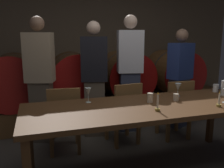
# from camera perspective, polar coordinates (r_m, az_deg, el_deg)

# --- Properties ---
(back_wall) EXTENTS (5.89, 0.24, 2.67)m
(back_wall) POSITION_cam_1_polar(r_m,az_deg,el_deg) (4.84, -4.54, 9.17)
(back_wall) COLOR brown
(back_wall) RESTS_ON ground
(barrel_shelf) EXTENTS (5.30, 0.90, 0.38)m
(barrel_shelf) POSITION_cam_1_polar(r_m,az_deg,el_deg) (4.50, -2.74, -5.79)
(barrel_shelf) COLOR brown
(barrel_shelf) RESTS_ON ground
(wine_barrel_far_left) EXTENTS (0.85, 0.94, 0.85)m
(wine_barrel_far_left) POSITION_cam_1_polar(r_m,az_deg,el_deg) (4.24, -22.07, 0.76)
(wine_barrel_far_left) COLOR #513319
(wine_barrel_far_left) RESTS_ON barrel_shelf
(wine_barrel_center_left) EXTENTS (0.85, 0.94, 0.85)m
(wine_barrel_center_left) POSITION_cam_1_polar(r_m,az_deg,el_deg) (4.27, -8.84, 1.53)
(wine_barrel_center_left) COLOR #513319
(wine_barrel_center_left) RESTS_ON barrel_shelf
(wine_barrel_center_right) EXTENTS (0.85, 0.94, 0.85)m
(wine_barrel_center_right) POSITION_cam_1_polar(r_m,az_deg,el_deg) (4.50, 2.95, 2.15)
(wine_barrel_center_right) COLOR brown
(wine_barrel_center_right) RESTS_ON barrel_shelf
(wine_barrel_far_right) EXTENTS (0.85, 0.94, 0.85)m
(wine_barrel_far_right) POSITION_cam_1_polar(r_m,az_deg,el_deg) (4.94, 13.92, 2.64)
(wine_barrel_far_right) COLOR brown
(wine_barrel_far_right) RESTS_ON barrel_shelf
(dining_table) EXTENTS (2.60, 0.94, 0.77)m
(dining_table) POSITION_cam_1_polar(r_m,az_deg,el_deg) (2.71, 7.63, -6.20)
(dining_table) COLOR #4C2D16
(dining_table) RESTS_ON ground
(chair_left) EXTENTS (0.43, 0.43, 0.88)m
(chair_left) POSITION_cam_1_polar(r_m,az_deg,el_deg) (3.22, -11.02, -7.48)
(chair_left) COLOR brown
(chair_left) RESTS_ON ground
(chair_center) EXTENTS (0.44, 0.44, 0.88)m
(chair_center) POSITION_cam_1_polar(r_m,az_deg,el_deg) (3.41, 2.97, -6.16)
(chair_center) COLOR brown
(chair_center) RESTS_ON ground
(chair_right) EXTENTS (0.41, 0.41, 0.88)m
(chair_right) POSITION_cam_1_polar(r_m,az_deg,el_deg) (3.71, 14.66, -5.07)
(chair_right) COLOR brown
(chair_right) RESTS_ON ground
(guest_far_left) EXTENTS (0.44, 0.34, 1.76)m
(guest_far_left) POSITION_cam_1_polar(r_m,az_deg,el_deg) (3.56, -16.29, 1.02)
(guest_far_left) COLOR brown
(guest_far_left) RESTS_ON ground
(guest_center_left) EXTENTS (0.42, 0.31, 1.71)m
(guest_center_left) POSITION_cam_1_polar(r_m,az_deg,el_deg) (3.65, -4.16, 1.24)
(guest_center_left) COLOR brown
(guest_center_left) RESTS_ON ground
(guest_center_right) EXTENTS (0.42, 0.31, 1.81)m
(guest_center_right) POSITION_cam_1_polar(r_m,az_deg,el_deg) (3.83, 4.14, 2.58)
(guest_center_right) COLOR #33384C
(guest_center_right) RESTS_ON ground
(guest_far_right) EXTENTS (0.44, 0.35, 1.61)m
(guest_far_right) POSITION_cam_1_polar(r_m,az_deg,el_deg) (4.15, 15.44, 1.27)
(guest_far_right) COLOR #33384C
(guest_far_right) RESTS_ON ground
(candle_left) EXTENTS (0.05, 0.05, 0.20)m
(candle_left) POSITION_cam_1_polar(r_m,az_deg,el_deg) (2.50, 10.53, -4.99)
(candle_left) COLOR olive
(candle_left) RESTS_ON dining_table
(candle_right) EXTENTS (0.05, 0.05, 0.17)m
(candle_right) POSITION_cam_1_polar(r_m,az_deg,el_deg) (2.84, 23.56, -3.97)
(candle_right) COLOR olive
(candle_right) RESTS_ON dining_table
(wine_glass_left) EXTENTS (0.07, 0.07, 0.17)m
(wine_glass_left) POSITION_cam_1_polar(r_m,az_deg,el_deg) (2.76, -5.55, -1.86)
(wine_glass_left) COLOR silver
(wine_glass_left) RESTS_ON dining_table
(wine_glass_center) EXTENTS (0.08, 0.08, 0.16)m
(wine_glass_center) POSITION_cam_1_polar(r_m,az_deg,el_deg) (3.14, 15.06, -0.71)
(wine_glass_center) COLOR silver
(wine_glass_center) RESTS_ON dining_table
(cup_far_left) EXTENTS (0.06, 0.06, 0.11)m
(cup_far_left) POSITION_cam_1_polar(r_m,az_deg,el_deg) (2.80, 8.83, -3.17)
(cup_far_left) COLOR beige
(cup_far_left) RESTS_ON dining_table
(cup_center_left) EXTENTS (0.06, 0.06, 0.08)m
(cup_center_left) POSITION_cam_1_polar(r_m,az_deg,el_deg) (2.93, 14.63, -2.99)
(cup_center_left) COLOR beige
(cup_center_left) RESTS_ON dining_table
(cup_far_right) EXTENTS (0.07, 0.07, 0.10)m
(cup_far_right) POSITION_cam_1_polar(r_m,az_deg,el_deg) (3.55, 22.91, -0.88)
(cup_far_right) COLOR white
(cup_far_right) RESTS_ON dining_table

